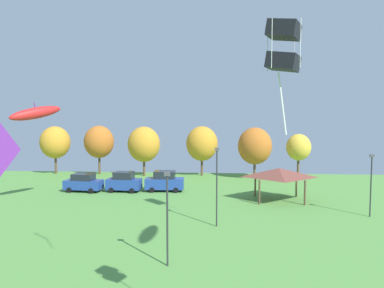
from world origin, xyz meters
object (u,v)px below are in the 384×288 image
(light_post_2, at_px, (167,213))
(treeline_tree_1, at_px, (99,142))
(treeline_tree_2, at_px, (144,144))
(park_pavilion, at_px, (279,173))
(light_post_1, at_px, (371,181))
(kite_flying_2, at_px, (283,47))
(treeline_tree_5, at_px, (299,147))
(treeline_tree_3, at_px, (202,144))
(parked_car_leftmost, at_px, (83,183))
(treeline_tree_4, at_px, (255,146))
(parked_car_third_from_left, at_px, (165,181))
(kite_flying_3, at_px, (36,113))
(parked_car_second_from_left, at_px, (124,182))
(light_post_0, at_px, (217,183))
(treeline_tree_0, at_px, (55,142))

(light_post_2, xyz_separation_m, treeline_tree_1, (-15.92, 34.12, 1.99))
(light_post_2, height_order, treeline_tree_2, treeline_tree_2)
(park_pavilion, xyz_separation_m, light_post_2, (-9.86, -17.50, 0.20))
(light_post_1, bearing_deg, light_post_2, -145.51)
(kite_flying_2, distance_m, treeline_tree_1, 48.67)
(treeline_tree_1, relative_size, treeline_tree_2, 1.01)
(treeline_tree_5, bearing_deg, treeline_tree_3, 174.95)
(kite_flying_2, xyz_separation_m, parked_car_leftmost, (-18.18, 30.14, -9.95))
(treeline_tree_4, bearing_deg, treeline_tree_2, 176.21)
(parked_car_third_from_left, relative_size, treeline_tree_1, 0.60)
(kite_flying_3, distance_m, light_post_2, 20.82)
(parked_car_leftmost, height_order, treeline_tree_5, treeline_tree_5)
(kite_flying_2, height_order, parked_car_second_from_left, kite_flying_2)
(park_pavilion, relative_size, treeline_tree_1, 0.77)
(treeline_tree_2, distance_m, treeline_tree_4, 17.20)
(parked_car_leftmost, bearing_deg, treeline_tree_4, 32.51)
(park_pavilion, distance_m, treeline_tree_5, 16.12)
(treeline_tree_2, bearing_deg, park_pavilion, -40.37)
(parked_car_second_from_left, bearing_deg, light_post_0, -44.77)
(light_post_0, distance_m, treeline_tree_1, 32.35)
(parked_car_second_from_left, distance_m, treeline_tree_2, 12.57)
(light_post_0, distance_m, light_post_1, 14.54)
(kite_flying_3, xyz_separation_m, park_pavilion, (24.86, 4.49, -6.46))
(park_pavilion, height_order, treeline_tree_3, treeline_tree_3)
(parked_car_second_from_left, height_order, light_post_2, light_post_2)
(light_post_1, xyz_separation_m, treeline_tree_5, (-1.53, 20.80, 1.41))
(treeline_tree_1, height_order, treeline_tree_5, treeline_tree_1)
(treeline_tree_4, relative_size, treeline_tree_5, 1.15)
(parked_car_leftmost, relative_size, light_post_1, 0.83)
(treeline_tree_0, distance_m, treeline_tree_4, 32.24)
(treeline_tree_4, bearing_deg, light_post_2, -105.56)
(kite_flying_3, height_order, treeline_tree_5, kite_flying_3)
(parked_car_third_from_left, xyz_separation_m, treeline_tree_2, (-4.96, 11.43, 3.75))
(parked_car_second_from_left, height_order, treeline_tree_0, treeline_tree_0)
(kite_flying_3, bearing_deg, light_post_1, -2.32)
(parked_car_leftmost, distance_m, treeline_tree_4, 25.12)
(treeline_tree_1, bearing_deg, treeline_tree_4, -5.32)
(parked_car_third_from_left, xyz_separation_m, treeline_tree_4, (12.20, 10.29, 3.66))
(parked_car_leftmost, xyz_separation_m, treeline_tree_0, (-9.98, 13.54, 4.04))
(treeline_tree_4, distance_m, treeline_tree_5, 6.70)
(parked_car_second_from_left, xyz_separation_m, treeline_tree_5, (23.85, 11.56, 3.46))
(kite_flying_3, distance_m, parked_car_second_from_left, 13.30)
(parked_car_third_from_left, bearing_deg, treeline_tree_2, 111.94)
(kite_flying_3, bearing_deg, kite_flying_2, -48.59)
(light_post_0, xyz_separation_m, treeline_tree_2, (-11.32, 25.01, 1.30))
(parked_car_third_from_left, bearing_deg, light_post_2, -82.70)
(treeline_tree_2, bearing_deg, treeline_tree_5, -1.04)
(kite_flying_2, relative_size, light_post_0, 0.52)
(light_post_2, xyz_separation_m, treeline_tree_4, (8.86, 31.81, 1.63))
(kite_flying_3, relative_size, park_pavilion, 0.79)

